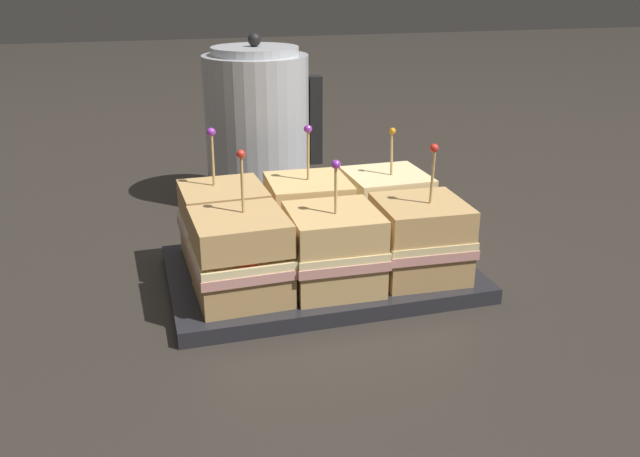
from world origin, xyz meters
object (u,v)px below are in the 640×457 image
at_px(sandwich_back_left, 224,224).
at_px(kettle_steel, 258,128).
at_px(serving_platter, 320,273).
at_px(sandwich_front_right, 420,239).
at_px(sandwich_front_center, 333,249).
at_px(sandwich_front_left, 241,257).
at_px(sandwich_back_center, 308,216).
at_px(sandwich_back_right, 386,208).

height_order(sandwich_back_left, kettle_steel, kettle_steel).
relative_size(serving_platter, sandwich_front_right, 2.27).
bearing_deg(sandwich_back_left, kettle_steel, 70.00).
relative_size(sandwich_front_center, kettle_steel, 0.57).
xyz_separation_m(sandwich_front_left, sandwich_front_center, (0.10, -0.00, -0.00)).
bearing_deg(serving_platter, kettle_steel, 92.21).
distance_m(serving_platter, sandwich_back_left, 0.13).
relative_size(serving_platter, sandwich_front_center, 2.41).
bearing_deg(sandwich_front_left, sandwich_back_center, 45.56).
distance_m(sandwich_front_left, sandwich_front_right, 0.21).
bearing_deg(sandwich_front_left, sandwich_back_left, 91.41).
bearing_deg(sandwich_front_left, kettle_steel, 75.83).
relative_size(sandwich_back_left, kettle_steel, 0.62).
xyz_separation_m(sandwich_back_left, sandwich_back_right, (0.21, -0.00, -0.00)).
bearing_deg(kettle_steel, sandwich_back_right, -65.98).
xyz_separation_m(sandwich_front_left, kettle_steel, (0.09, 0.36, 0.06)).
height_order(sandwich_front_left, sandwich_back_right, sandwich_front_left).
bearing_deg(sandwich_back_center, sandwich_back_right, -0.43).
distance_m(sandwich_front_left, sandwich_back_right, 0.23).
distance_m(sandwich_back_left, kettle_steel, 0.28).
bearing_deg(sandwich_back_right, sandwich_back_left, 179.93).
relative_size(sandwich_front_left, sandwich_back_center, 1.00).
xyz_separation_m(serving_platter, sandwich_back_center, (-0.00, 0.05, 0.06)).
bearing_deg(sandwich_back_center, sandwich_front_left, -134.44).
distance_m(serving_platter, sandwich_front_right, 0.13).
xyz_separation_m(sandwich_front_right, sandwich_back_left, (-0.21, 0.11, 0.00)).
height_order(serving_platter, sandwich_front_right, sandwich_front_right).
relative_size(sandwich_front_center, sandwich_back_left, 0.91).
distance_m(sandwich_back_left, sandwich_back_center, 0.11).
xyz_separation_m(serving_platter, kettle_steel, (-0.01, 0.31, 0.11)).
relative_size(sandwich_front_right, sandwich_back_right, 1.03).
height_order(sandwich_front_right, sandwich_back_right, sandwich_front_right).
relative_size(sandwich_front_right, kettle_steel, 0.60).
distance_m(sandwich_front_left, sandwich_back_left, 0.10).
xyz_separation_m(sandwich_front_left, sandwich_back_right, (0.21, 0.10, -0.00)).
relative_size(serving_platter, kettle_steel, 1.36).
height_order(sandwich_front_right, kettle_steel, kettle_steel).
xyz_separation_m(sandwich_back_left, sandwich_back_center, (0.11, 0.00, 0.00)).
bearing_deg(sandwich_front_center, serving_platter, 89.98).
distance_m(sandwich_front_right, kettle_steel, 0.39).
bearing_deg(serving_platter, sandwich_back_left, 153.65).
relative_size(serving_platter, sandwich_front_left, 2.21).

